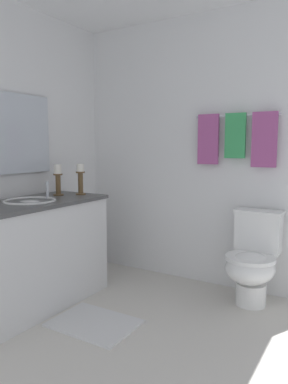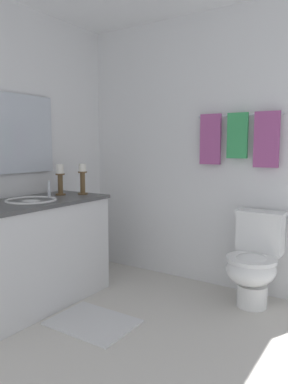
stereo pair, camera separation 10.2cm
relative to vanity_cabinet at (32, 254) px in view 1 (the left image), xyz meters
The scene contains 13 objects.
floor 1.00m from the vanity_cabinet, ahead, with size 2.46×2.53×0.02m, color beige.
wall_back 1.72m from the vanity_cabinet, 53.55° to the left, with size 2.46×0.04×2.45m, color white.
vanity_cabinet is the anchor object (origin of this frame).
sink_basin 0.39m from the vanity_cabinet, 90.00° to the left, with size 0.40×0.40×0.24m.
mirror 1.00m from the vanity_cabinet, behind, with size 0.02×0.98×0.66m, color silver.
candle_holder_tall 0.77m from the vanity_cabinet, 82.49° to the left, with size 0.09×0.09×0.27m.
candle_holder_short 0.68m from the vanity_cabinet, 99.34° to the left, with size 0.09×0.09×0.27m.
toilet 1.77m from the vanity_cabinet, 32.22° to the left, with size 0.39×0.54×0.75m.
towel_bar 2.04m from the vanity_cabinet, 42.76° to the left, with size 0.02×0.02×0.73m, color silver.
towel_near_vanity 1.78m from the vanity_cabinet, 48.46° to the left, with size 0.19×0.03×0.44m, color #A54C8C.
towel_center 1.94m from the vanity_cabinet, 42.32° to the left, with size 0.18×0.03×0.38m, color #389E59.
towel_near_corner 2.10m from the vanity_cabinet, 37.34° to the left, with size 0.20×0.03×0.45m, color #A54C8C.
bath_mat 0.75m from the vanity_cabinet, ahead, with size 0.60×0.44×0.02m, color silver.
Camera 1 is at (1.33, -1.93, 1.28)m, focal length 34.52 mm.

